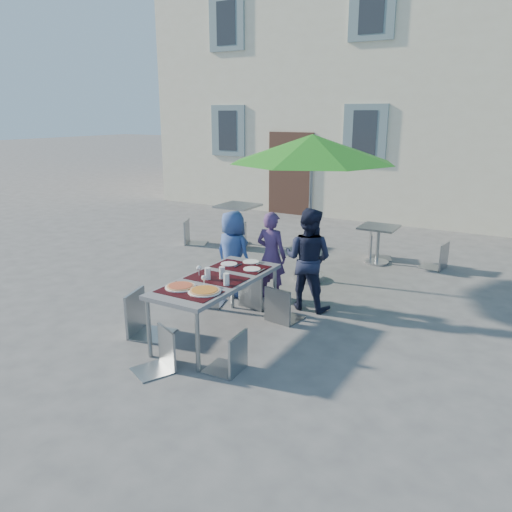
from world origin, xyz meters
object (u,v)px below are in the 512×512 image
Objects in this scene: bg_chair_r_0 at (239,221)px; cafe_table_1 at (378,239)px; chair_1 at (255,270)px; chair_2 at (282,284)px; chair_3 at (142,287)px; pizza_near_left at (180,286)px; child_2 at (308,259)px; bg_chair_r_1 at (440,240)px; chair_5 at (158,327)px; bg_chair_l_0 at (191,218)px; chair_0 at (207,270)px; pizza_near_right at (205,291)px; child_1 at (271,256)px; patio_umbrella at (312,150)px; dining_table at (217,283)px; cafe_table_0 at (238,216)px; bg_chair_l_1 at (377,231)px; child_0 at (233,254)px; chair_4 at (230,329)px.

bg_chair_r_0 is 1.41× the size of cafe_table_1.
chair_1 is 0.63m from chair_2.
chair_3 is (-1.31, -1.23, 0.09)m from chair_2.
pizza_near_left is 2.04m from child_2.
bg_chair_r_1 is (1.05, 0.21, 0.08)m from cafe_table_1.
bg_chair_l_0 reaches higher than chair_5.
bg_chair_l_0 is at bearing 140.75° from chair_1.
chair_0 is at bearing -49.13° from bg_chair_l_0.
cafe_table_1 is at bearing 78.35° from pizza_near_left.
child_1 is (-0.22, 1.97, -0.11)m from pizza_near_right.
pizza_near_left is 1.46m from chair_2.
child_2 reaches higher than bg_chair_l_0.
chair_2 is 0.35× the size of patio_umbrella.
chair_1 is at bearing 90.72° from chair_5.
pizza_near_right is at bearing 98.80° from child_1.
chair_0 reaches higher than pizza_near_right.
dining_table is 0.93m from chair_3.
chair_3 is (-0.82, -0.44, -0.07)m from dining_table.
cafe_table_0 is 2.90m from bg_chair_l_1.
pizza_near_right reaches higher than dining_table.
child_0 is 1.53× the size of chair_4.
cafe_table_1 is (0.84, 5.11, -0.04)m from chair_5.
pizza_near_right is 0.66m from chair_5.
child_0 is 1.42× the size of bg_chair_r_1.
chair_3 is 4.27m from bg_chair_r_0.
chair_2 is at bearing -92.50° from bg_chair_l_1.
child_1 is 0.91× the size of child_2.
bg_chair_r_0 is at bearing -164.87° from bg_chair_l_1.
child_1 is (-0.06, 1.50, -0.04)m from dining_table.
pizza_near_right is at bearing 3.39° from pizza_near_left.
child_1 is at bearing 68.59° from chair_3.
chair_4 is at bearing -48.40° from bg_chair_l_0.
patio_umbrella is at bearing 66.85° from chair_0.
chair_2 is (0.57, -0.27, -0.02)m from chair_1.
pizza_near_left is at bearing -92.97° from chair_1.
pizza_near_right is 0.99m from chair_3.
bg_chair_r_1 is at bearing -4.97° from bg_chair_l_1.
child_2 reaches higher than bg_chair_r_1.
patio_umbrella is at bearing 103.06° from chair_2.
bg_chair_l_1 is (0.73, 3.33, -0.02)m from chair_1.
chair_0 is at bearing 113.08° from pizza_near_left.
child_1 reaches higher than cafe_table_1.
chair_1 reaches higher than chair_2.
bg_chair_l_1 is (0.48, 4.86, -0.24)m from pizza_near_right.
bg_chair_l_0 is at bearing 163.26° from patio_umbrella.
patio_umbrella is at bearing -16.74° from bg_chair_l_0.
chair_5 is 5.08m from bg_chair_r_0.
child_1 is 1.82m from patio_umbrella.
chair_0 reaches higher than bg_chair_l_1.
chair_1 is at bearing 154.95° from chair_2.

